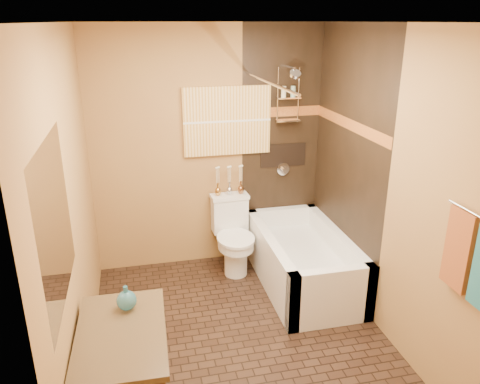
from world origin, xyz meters
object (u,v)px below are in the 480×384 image
object	(u,v)px
bathtub	(303,264)
vanity	(125,383)
sunset_painting	(227,121)
toilet	(233,235)

from	to	relation	value
bathtub	vanity	world-z (taller)	vanity
sunset_painting	toilet	distance (m)	1.18
sunset_painting	toilet	size ratio (longest dim) A/B	1.15
vanity	toilet	bearing A→B (deg)	61.61
bathtub	vanity	size ratio (longest dim) A/B	1.70
toilet	vanity	bearing A→B (deg)	-123.07
bathtub	vanity	distance (m)	2.26
sunset_painting	vanity	size ratio (longest dim) A/B	1.02
sunset_painting	bathtub	xyz separation A→B (m)	(0.61, -0.73, -1.33)
toilet	vanity	xyz separation A→B (m)	(-1.11, -1.92, -0.01)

